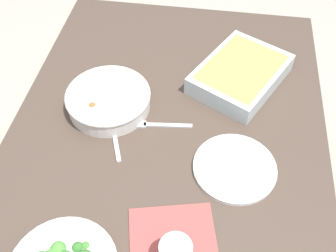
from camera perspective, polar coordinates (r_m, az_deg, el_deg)
The scene contains 7 objects.
ground_plane at distance 1.76m, azimuth -0.00°, elevation -15.62°, with size 6.00×6.00×0.00m, color #B2A899.
dining_table at distance 1.20m, azimuth -0.00°, elevation -2.75°, with size 1.20×0.90×0.74m.
stew_bowl at distance 1.17m, azimuth -8.62°, elevation 3.84°, with size 0.25×0.25×0.06m.
baking_dish at distance 1.26m, azimuth 10.46°, elevation 7.52°, with size 0.37×0.34×0.06m.
side_plate at distance 1.05m, azimuth 9.63°, elevation -6.00°, with size 0.22×0.22×0.01m, color white.
spoon_by_stew at distance 1.13m, azimuth -7.88°, elevation -0.51°, with size 0.17×0.08×0.01m.
fork_on_table at distance 1.13m, azimuth -1.66°, elevation 0.15°, with size 0.04×0.18×0.01m.
Camera 1 is at (0.72, 0.11, 1.61)m, focal length 42.08 mm.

